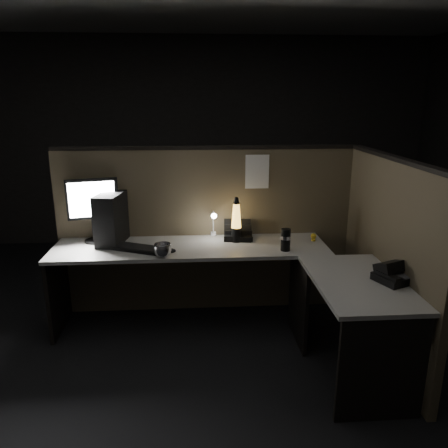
{
  "coord_description": "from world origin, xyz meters",
  "views": [
    {
      "loc": [
        -0.11,
        -2.89,
        1.93
      ],
      "look_at": [
        0.12,
        0.35,
        0.99
      ],
      "focal_mm": 35.0,
      "sensor_mm": 36.0,
      "label": 1
    }
  ],
  "objects": [
    {
      "name": "mouse",
      "position": [
        -0.31,
        0.45,
        0.75
      ],
      "size": [
        0.1,
        0.09,
        0.04
      ],
      "primitive_type": "ellipsoid",
      "rotation": [
        0.0,
        0.0,
        -0.26
      ],
      "color": "black",
      "rests_on": "desk"
    },
    {
      "name": "partition_back",
      "position": [
        0.0,
        0.93,
        0.75
      ],
      "size": [
        2.66,
        0.06,
        1.5
      ],
      "primitive_type": "cube",
      "color": "brown",
      "rests_on": "ground"
    },
    {
      "name": "desk_phone",
      "position": [
        1.24,
        -0.22,
        0.79
      ],
      "size": [
        0.31,
        0.3,
        0.15
      ],
      "rotation": [
        0.0,
        0.0,
        0.4
      ],
      "color": "black",
      "rests_on": "desk"
    },
    {
      "name": "figurine",
      "position": [
        0.92,
        0.67,
        0.77
      ],
      "size": [
        0.05,
        0.05,
        0.05
      ],
      "primitive_type": "sphere",
      "color": "yellow",
      "rests_on": "desk"
    },
    {
      "name": "travel_mug",
      "position": [
        0.62,
        0.44,
        0.82
      ],
      "size": [
        0.08,
        0.08,
        0.18
      ],
      "primitive_type": "cylinder",
      "color": "black",
      "rests_on": "desk"
    },
    {
      "name": "clip_lamp",
      "position": [
        0.06,
        0.81,
        0.87
      ],
      "size": [
        0.05,
        0.19,
        0.24
      ],
      "color": "white",
      "rests_on": "desk"
    },
    {
      "name": "monitor",
      "position": [
        -0.97,
        0.79,
        1.06
      ],
      "size": [
        0.42,
        0.18,
        0.55
      ],
      "rotation": [
        0.0,
        0.0,
        0.25
      ],
      "color": "black",
      "rests_on": "desk"
    },
    {
      "name": "steel_mug",
      "position": [
        -0.36,
        0.36,
        0.78
      ],
      "size": [
        0.17,
        0.17,
        0.11
      ],
      "primitive_type": "imported",
      "rotation": [
        0.0,
        0.0,
        0.21
      ],
      "color": "silver",
      "rests_on": "desk"
    },
    {
      "name": "floor",
      "position": [
        0.0,
        0.0,
        0.0
      ],
      "size": [
        6.0,
        6.0,
        0.0
      ],
      "primitive_type": "plane",
      "color": "black",
      "rests_on": "ground"
    },
    {
      "name": "lava_lamp",
      "position": [
        0.25,
        0.7,
        0.89
      ],
      "size": [
        0.1,
        0.1,
        0.39
      ],
      "color": "black",
      "rests_on": "desk"
    },
    {
      "name": "desk",
      "position": [
        0.18,
        0.25,
        0.58
      ],
      "size": [
        2.6,
        1.6,
        0.73
      ],
      "color": "beige",
      "rests_on": "ground"
    },
    {
      "name": "keyboard",
      "position": [
        -0.58,
        0.53,
        0.74
      ],
      "size": [
        0.52,
        0.35,
        0.02
      ],
      "primitive_type": "cube",
      "rotation": [
        0.0,
        0.0,
        -0.42
      ],
      "color": "black",
      "rests_on": "desk"
    },
    {
      "name": "room_shell",
      "position": [
        0.0,
        0.0,
        1.62
      ],
      "size": [
        6.0,
        6.0,
        6.0
      ],
      "color": "silver",
      "rests_on": "ground"
    },
    {
      "name": "partition_right",
      "position": [
        1.33,
        0.1,
        0.75
      ],
      "size": [
        0.06,
        1.66,
        1.5
      ],
      "primitive_type": "cube",
      "color": "brown",
      "rests_on": "ground"
    },
    {
      "name": "pinned_paper",
      "position": [
        0.45,
        0.9,
        1.3
      ],
      "size": [
        0.21,
        0.0,
        0.3
      ],
      "primitive_type": "cube",
      "color": "white",
      "rests_on": "partition_back"
    },
    {
      "name": "organizer",
      "position": [
        0.27,
        0.78,
        0.77
      ],
      "size": [
        0.26,
        0.24,
        0.18
      ],
      "rotation": [
        0.0,
        0.0,
        -0.14
      ],
      "color": "black",
      "rests_on": "desk"
    },
    {
      "name": "pc_tower",
      "position": [
        -0.81,
        0.76,
        0.95
      ],
      "size": [
        0.25,
        0.44,
        0.43
      ],
      "primitive_type": "cube",
      "rotation": [
        0.0,
        0.0,
        -0.18
      ],
      "color": "black",
      "rests_on": "desk"
    }
  ]
}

